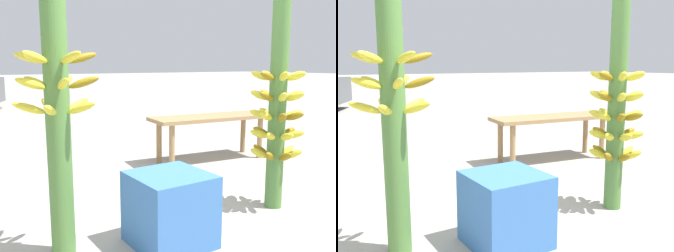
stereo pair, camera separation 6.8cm
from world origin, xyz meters
The scene contains 5 objects.
ground_plane centered at (0.00, 0.00, 0.00)m, with size 80.00×80.00×0.00m, color #9E998E.
banana_stalk_left centered at (-0.84, 0.22, 0.88)m, with size 0.47×0.47×1.72m.
banana_stalk_center centered at (0.75, 0.06, 0.76)m, with size 0.42×0.41×1.57m.
market_bench centered at (1.25, 1.43, 0.44)m, with size 1.45×0.62×0.51m.
produce_crate centered at (-0.26, -0.01, 0.22)m, with size 0.44×0.44×0.44m.
Camera 1 is at (-1.44, -1.80, 1.09)m, focal length 40.00 mm.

